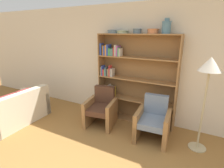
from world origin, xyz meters
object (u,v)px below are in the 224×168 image
at_px(vase_tall, 166,27).
at_px(armchair_cushioned, 153,121).
at_px(couch, 14,111).
at_px(bowl_slate, 137,31).
at_px(floor_lamp, 209,71).
at_px(bowl_copper, 114,31).
at_px(bowl_cream, 153,31).
at_px(bowl_stoneware, 123,32).
at_px(bookshelf, 129,79).
at_px(armchair_leather, 101,109).

bearing_deg(vase_tall, armchair_cushioned, -89.30).
distance_m(couch, armchair_cushioned, 3.27).
bearing_deg(bowl_slate, floor_lamp, -17.39).
relative_size(bowl_copper, vase_tall, 0.96).
bearing_deg(bowl_cream, bowl_copper, 180.00).
bearing_deg(bowl_copper, couch, -143.05).
distance_m(vase_tall, couch, 3.95).
bearing_deg(bowl_stoneware, bowl_copper, -180.00).
relative_size(bookshelf, vase_tall, 7.01).
bearing_deg(bowl_copper, bowl_slate, 0.00).
xyz_separation_m(bookshelf, floor_lamp, (1.63, -0.48, 0.46)).
relative_size(bowl_slate, bowl_cream, 0.79).
xyz_separation_m(bowl_slate, armchair_leather, (-0.61, -0.53, -1.75)).
relative_size(bowl_copper, armchair_leather, 0.33).
distance_m(bowl_slate, armchair_cushioned, 1.93).
bearing_deg(vase_tall, floor_lamp, -28.19).
height_order(bowl_stoneware, bowl_cream, bowl_cream).
relative_size(bowl_copper, bowl_cream, 1.14).
height_order(bowl_stoneware, floor_lamp, bowl_stoneware).
bearing_deg(bowl_slate, vase_tall, -0.00).
bearing_deg(bowl_cream, vase_tall, 0.00).
relative_size(bowl_stoneware, bowl_cream, 1.12).
height_order(bowl_slate, vase_tall, vase_tall).
bearing_deg(couch, armchair_cushioned, -75.90).
distance_m(bowl_copper, bowl_cream, 0.92).
bearing_deg(armchair_cushioned, bowl_stoneware, -33.65).
bearing_deg(bookshelf, armchair_leather, -129.01).
height_order(bowl_copper, armchair_leather, bowl_copper).
distance_m(bowl_stoneware, vase_tall, 0.96).
distance_m(armchair_leather, floor_lamp, 2.35).
xyz_separation_m(bowl_slate, couch, (-2.52, -1.46, -1.85)).
bearing_deg(armchair_cushioned, bowl_copper, -28.84).
height_order(bookshelf, couch, bookshelf).
distance_m(bowl_stoneware, armchair_leather, 1.83).
relative_size(bowl_stoneware, couch, 0.18).
height_order(bookshelf, bowl_slate, bowl_slate).
xyz_separation_m(couch, armchair_cushioned, (3.13, 0.93, 0.10)).
bearing_deg(bowl_cream, bowl_slate, 180.00).
relative_size(bookshelf, bowl_stoneware, 7.42).
relative_size(bowl_slate, armchair_leather, 0.23).
xyz_separation_m(bowl_slate, floor_lamp, (1.46, -0.46, -0.65)).
xyz_separation_m(armchair_leather, floor_lamp, (2.08, 0.08, 1.10)).
height_order(vase_tall, armchair_leather, vase_tall).
distance_m(bowl_copper, armchair_leather, 1.82).
bearing_deg(armchair_cushioned, vase_tall, -94.04).
bearing_deg(bowl_copper, bookshelf, 3.12).
height_order(bowl_slate, armchair_leather, bowl_slate).
bearing_deg(floor_lamp, bookshelf, 163.52).
relative_size(bowl_stoneware, armchair_leather, 0.32).
bearing_deg(bookshelf, bowl_stoneware, -173.14).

